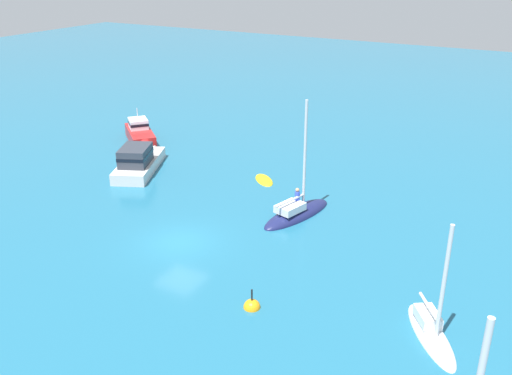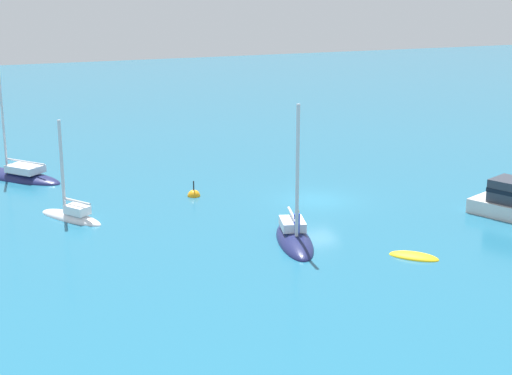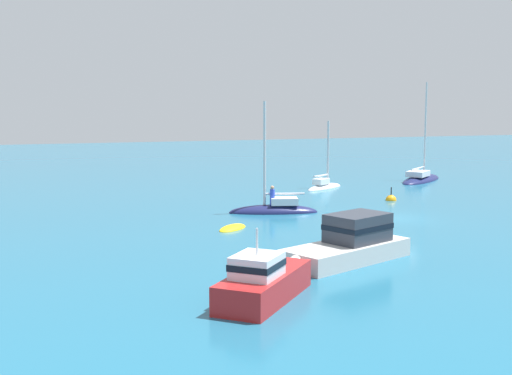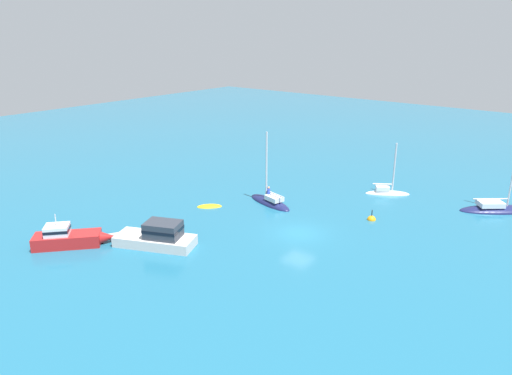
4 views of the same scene
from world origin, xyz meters
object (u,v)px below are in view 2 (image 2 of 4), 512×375
at_px(ketch, 294,239).
at_px(ketch_1, 17,176).
at_px(skiff, 414,257).
at_px(sloop, 71,216).
at_px(channel_buoy, 194,196).

distance_m(ketch, ketch_1, 22.21).
xyz_separation_m(skiff, sloop, (-12.17, -14.69, 0.18)).
xyz_separation_m(ketch, sloop, (-8.03, -10.15, 0.03)).
relative_size(skiff, sloop, 0.42).
relative_size(ketch_1, channel_buoy, 6.83).
height_order(ketch, channel_buoy, ketch).
bearing_deg(skiff, channel_buoy, -18.98).
bearing_deg(ketch, skiff, 62.04).
height_order(skiff, channel_buoy, channel_buoy).
bearing_deg(channel_buoy, ketch, 13.64).
relative_size(skiff, channel_buoy, 1.82).
distance_m(skiff, channel_buoy, 15.71).
distance_m(skiff, ketch, 6.14).
bearing_deg(sloop, ketch, -162.27).
bearing_deg(sloop, skiff, -163.55).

